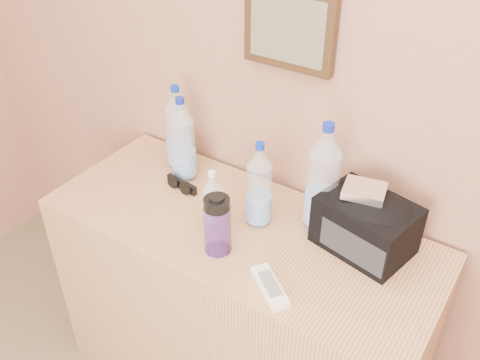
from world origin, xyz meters
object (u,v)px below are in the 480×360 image
pet_large_a (178,131)px  pet_large_d (259,188)px  nalgene_bottle (217,224)px  foil_packet (364,191)px  dresser (239,311)px  pet_small (213,204)px  ac_remote (270,287)px  toiletry_bag (366,222)px  sunglasses (182,185)px  pet_large_c (323,182)px  pet_large_b (183,143)px

pet_large_a → pet_large_d: pet_large_a is taller
pet_large_d → nalgene_bottle: bearing=-99.5°
foil_packet → pet_large_d: bearing=-165.4°
dresser → pet_small: size_ratio=6.07×
ac_remote → toiletry_bag: (0.14, 0.32, 0.08)m
pet_large_a → sunglasses: bearing=-49.0°
dresser → pet_large_a: pet_large_a is taller
pet_large_a → foil_packet: bearing=-3.3°
toiletry_bag → pet_large_c: bearing=-175.7°
toiletry_bag → nalgene_bottle: bearing=-132.4°
pet_small → toiletry_bag: 0.47m
foil_packet → dresser: bearing=-158.7°
pet_large_a → nalgene_bottle: (0.40, -0.31, -0.04)m
pet_large_b → foil_packet: pet_large_b is taller
pet_large_c → pet_small: bearing=-143.5°
pet_large_d → toiletry_bag: pet_large_d is taller
nalgene_bottle → foil_packet: bearing=37.8°
pet_large_a → pet_large_b: pet_large_a is taller
ac_remote → toiletry_bag: toiletry_bag is taller
pet_small → ac_remote: pet_small is taller
ac_remote → pet_large_d: bearing=164.3°
dresser → pet_large_b: bearing=158.6°
nalgene_bottle → foil_packet: 0.44m
dresser → toiletry_bag: (0.37, 0.13, 0.51)m
pet_large_a → pet_large_d: bearing=-16.2°
dresser → pet_small: (-0.07, -0.05, 0.51)m
dresser → ac_remote: ac_remote is taller
dresser → ac_remote: (0.23, -0.19, 0.42)m
pet_large_c → sunglasses: bearing=-169.2°
sunglasses → pet_large_a: bearing=137.7°
pet_small → sunglasses: pet_small is taller
nalgene_bottle → ac_remote: nalgene_bottle is taller
pet_large_b → pet_large_d: size_ratio=1.07×
pet_small → toiletry_bag: (0.44, 0.18, -0.00)m
sunglasses → foil_packet: 0.66m
pet_large_a → foil_packet: (0.74, -0.04, 0.06)m
ac_remote → foil_packet: bearing=105.5°
dresser → foil_packet: bearing=21.3°
dresser → pet_large_a: 0.70m
pet_large_d → ac_remote: size_ratio=1.81×
pet_large_a → pet_large_d: size_ratio=1.09×
pet_small → foil_packet: size_ratio=1.80×
dresser → toiletry_bag: 0.64m
pet_large_b → pet_small: (0.26, -0.18, -0.05)m
pet_large_c → toiletry_bag: bearing=-7.8°
pet_large_a → toiletry_bag: (0.76, -0.05, -0.05)m
pet_large_d → sunglasses: 0.34m
pet_large_b → foil_packet: bearing=0.7°
pet_large_a → nalgene_bottle: size_ratio=1.61×
foil_packet → ac_remote: bearing=-110.7°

